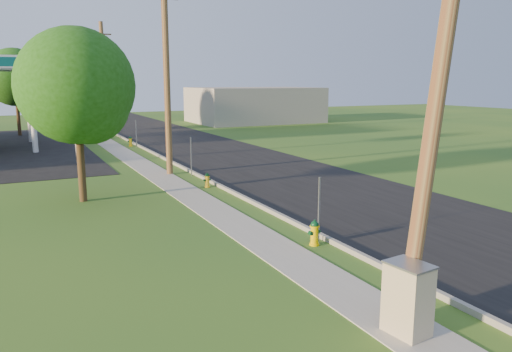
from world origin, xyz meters
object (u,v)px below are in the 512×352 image
at_px(hydrant_near, 315,233).
at_px(utility_cabinet, 408,299).
at_px(utility_pole_mid, 167,78).
at_px(hydrant_far, 130,141).
at_px(tree_verge, 79,91).
at_px(utility_pole_far, 105,81).
at_px(utility_pole_near, 439,82).
at_px(tree_lot, 16,79).
at_px(price_pylon, 72,69).
at_px(hydrant_mid, 207,180).

xyz_separation_m(hydrant_near, utility_cabinet, (-1.30, -5.27, 0.34)).
bearing_deg(utility_pole_mid, hydrant_far, 87.19).
distance_m(utility_pole_mid, utility_cabinet, 18.82).
bearing_deg(utility_cabinet, utility_pole_mid, 87.64).
height_order(utility_pole_mid, tree_verge, utility_pole_mid).
bearing_deg(utility_pole_far, utility_pole_near, -90.00).
xyz_separation_m(tree_verge, tree_lot, (-1.74, 28.05, 0.46)).
xyz_separation_m(utility_pole_near, utility_pole_mid, (-0.00, 18.00, 0.15)).
height_order(utility_pole_far, hydrant_far, utility_pole_far).
relative_size(price_pylon, hydrant_near, 8.72).
relative_size(utility_pole_near, hydrant_far, 12.41).
bearing_deg(hydrant_far, utility_pole_far, 95.76).
relative_size(utility_pole_near, hydrant_mid, 13.88).
distance_m(tree_verge, utility_cabinet, 15.06).
distance_m(tree_lot, hydrant_mid, 28.97).
distance_m(tree_verge, hydrant_far, 17.73).
bearing_deg(tree_verge, utility_pole_near, -70.77).
bearing_deg(utility_pole_far, hydrant_mid, -88.46).
xyz_separation_m(tree_lot, utility_cabinet, (5.76, -42.07, -4.17)).
height_order(hydrant_far, utility_cabinet, utility_cabinet).
relative_size(utility_pole_near, hydrant_near, 12.07).
xyz_separation_m(utility_pole_far, hydrant_near, (0.55, -31.05, -4.42)).
height_order(hydrant_near, utility_cabinet, utility_cabinet).
relative_size(utility_pole_near, utility_pole_mid, 0.97).
relative_size(hydrant_mid, hydrant_far, 0.89).
bearing_deg(hydrant_far, price_pylon, -124.25).
distance_m(tree_verge, hydrant_near, 11.02).
height_order(utility_pole_near, tree_verge, utility_pole_near).
xyz_separation_m(hydrant_near, hydrant_mid, (0.04, 9.10, -0.05)).
xyz_separation_m(utility_pole_far, utility_cabinet, (-0.75, -36.32, -4.08)).
distance_m(utility_pole_mid, hydrant_near, 13.84).
bearing_deg(hydrant_near, tree_verge, 121.31).
relative_size(price_pylon, hydrant_mid, 10.03).
xyz_separation_m(tree_verge, hydrant_far, (5.38, 16.39, -4.07)).
xyz_separation_m(utility_pole_far, hydrant_far, (0.59, -5.90, -4.43)).
bearing_deg(hydrant_mid, hydrant_near, -90.28).
relative_size(hydrant_near, utility_cabinet, 0.54).
height_order(utility_pole_mid, utility_pole_far, utility_pole_mid).
bearing_deg(tree_verge, hydrant_mid, 3.62).
relative_size(utility_pole_near, price_pylon, 1.38).
bearing_deg(utility_pole_mid, tree_lot, 105.34).
bearing_deg(utility_cabinet, utility_pole_far, 88.81).
xyz_separation_m(utility_pole_near, hydrant_far, (0.59, 30.10, -4.43)).
distance_m(utility_pole_near, hydrant_near, 6.66).
height_order(utility_pole_near, hydrant_near, utility_pole_near).
relative_size(tree_verge, hydrant_far, 9.03).
distance_m(utility_pole_near, utility_pole_far, 36.00).
distance_m(hydrant_mid, utility_cabinet, 14.44).
bearing_deg(price_pylon, utility_pole_mid, -54.66).
bearing_deg(price_pylon, utility_cabinet, -82.48).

